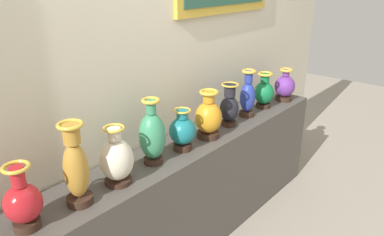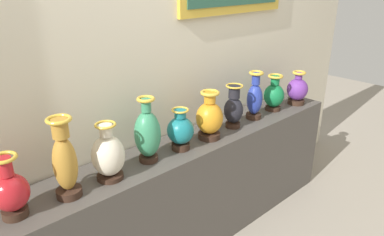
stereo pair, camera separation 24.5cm
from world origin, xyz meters
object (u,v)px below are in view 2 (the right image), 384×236
at_px(vase_emerald, 274,95).
at_px(vase_violet, 297,90).
at_px(vase_ivory, 108,155).
at_px(vase_cobalt, 255,98).
at_px(vase_jade, 147,134).
at_px(vase_onyx, 234,108).
at_px(vase_amber, 209,118).
at_px(vase_ochre, 65,162).
at_px(vase_teal, 180,131).
at_px(vase_crimson, 11,192).

distance_m(vase_emerald, vase_violet, 0.29).
xyz_separation_m(vase_ivory, vase_emerald, (1.59, 0.02, -0.01)).
bearing_deg(vase_cobalt, vase_emerald, 1.04).
xyz_separation_m(vase_jade, vase_violet, (1.59, -0.05, -0.05)).
distance_m(vase_onyx, vase_cobalt, 0.26).
bearing_deg(vase_amber, vase_jade, 177.22).
relative_size(vase_ochre, vase_jade, 1.07).
bearing_deg(vase_onyx, vase_teal, -179.19).
bearing_deg(vase_onyx, vase_crimson, -179.97).
height_order(vase_crimson, vase_cobalt, vase_cobalt).
height_order(vase_teal, vase_violet, vase_violet).
bearing_deg(vase_onyx, vase_ivory, -179.43).
bearing_deg(vase_teal, vase_crimson, 179.63).
relative_size(vase_crimson, vase_cobalt, 0.85).
bearing_deg(vase_amber, vase_ivory, 179.61).
height_order(vase_onyx, vase_emerald, vase_onyx).
bearing_deg(vase_jade, vase_ochre, -177.14).
bearing_deg(vase_crimson, vase_ivory, -1.10).
distance_m(vase_teal, vase_violet, 1.34).
bearing_deg(vase_emerald, vase_cobalt, -178.96).
relative_size(vase_emerald, vase_violet, 1.04).
distance_m(vase_crimson, vase_amber, 1.31).
bearing_deg(vase_teal, vase_onyx, 0.81).
xyz_separation_m(vase_onyx, vase_violet, (0.81, -0.04, -0.02)).
relative_size(vase_ochre, vase_teal, 1.56).
bearing_deg(vase_ivory, vase_teal, 0.34).
xyz_separation_m(vase_ochre, vase_cobalt, (1.57, 0.02, -0.03)).
distance_m(vase_jade, vase_onyx, 0.78).
xyz_separation_m(vase_ivory, vase_onyx, (1.07, 0.01, 0.00)).
xyz_separation_m(vase_onyx, vase_cobalt, (0.26, 0.00, 0.02)).
bearing_deg(vase_cobalt, vase_ivory, -179.34).
height_order(vase_jade, vase_cobalt, vase_jade).
height_order(vase_ochre, vase_jade, vase_ochre).
xyz_separation_m(vase_crimson, vase_jade, (0.80, 0.01, 0.05)).
xyz_separation_m(vase_teal, vase_onyx, (0.53, 0.01, 0.02)).
height_order(vase_crimson, vase_onyx, vase_onyx).
bearing_deg(vase_cobalt, vase_jade, 179.77).
height_order(vase_cobalt, vase_violet, vase_cobalt).
xyz_separation_m(vase_amber, vase_onyx, (0.27, 0.02, -0.00)).
bearing_deg(vase_violet, vase_emerald, 170.35).
relative_size(vase_ivory, vase_violet, 1.15).
relative_size(vase_ochre, vase_cobalt, 1.15).
distance_m(vase_ivory, vase_jade, 0.29).
height_order(vase_teal, vase_emerald, vase_emerald).
bearing_deg(vase_crimson, vase_onyx, 0.03).
relative_size(vase_cobalt, vase_emerald, 1.25).
bearing_deg(vase_onyx, vase_amber, -176.63).
distance_m(vase_ochre, vase_teal, 0.79).
bearing_deg(vase_onyx, vase_jade, 179.36).
relative_size(vase_amber, vase_violet, 1.18).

